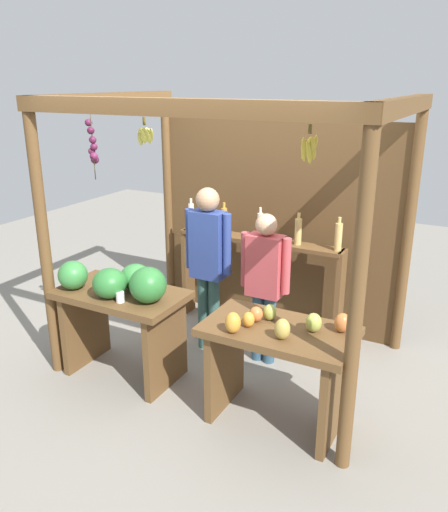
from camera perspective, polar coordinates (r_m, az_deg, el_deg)
ground_plane at (r=5.11m, az=1.02°, el=-11.09°), size 12.00×12.00×0.00m
market_stall at (r=4.94m, az=3.36°, el=5.61°), size 2.80×2.01×2.43m
fruit_counter_left at (r=4.57m, az=-11.23°, el=-4.88°), size 1.14×0.64×1.11m
fruit_counter_right at (r=3.98m, az=5.97°, el=-10.66°), size 1.13×0.64×0.97m
bottle_shelf_unit at (r=5.39m, az=3.93°, el=-0.42°), size 1.79×0.22×1.34m
vendor_man at (r=4.88m, az=-1.75°, el=0.04°), size 0.48×0.22×1.62m
vendor_woman at (r=4.71m, az=4.52°, el=-2.33°), size 0.48×0.20×1.44m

